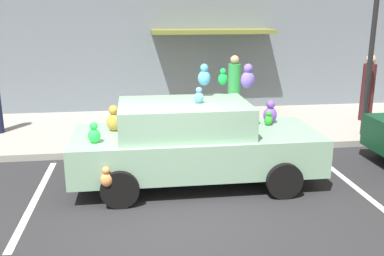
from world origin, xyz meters
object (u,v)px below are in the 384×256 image
at_px(plush_covered_car, 193,142).
at_px(pedestrian_by_lamp, 234,89).
at_px(street_lamp_post, 373,36).
at_px(teddy_bear_on_sidewalk, 179,126).
at_px(pedestrian_near_shopfront, 368,90).

relative_size(plush_covered_car, pedestrian_by_lamp, 2.53).
height_order(plush_covered_car, street_lamp_post, street_lamp_post).
distance_m(teddy_bear_on_sidewalk, pedestrian_near_shopfront, 5.53).
xyz_separation_m(teddy_bear_on_sidewalk, pedestrian_near_shopfront, (5.40, 1.05, 0.58)).
bearing_deg(street_lamp_post, pedestrian_by_lamp, 142.34).
bearing_deg(plush_covered_car, pedestrian_near_shopfront, 33.12).
xyz_separation_m(street_lamp_post, pedestrian_by_lamp, (-2.80, 2.16, -1.58)).
xyz_separation_m(pedestrian_near_shopfront, pedestrian_by_lamp, (-3.63, 0.77, -0.03)).
height_order(street_lamp_post, pedestrian_near_shopfront, street_lamp_post).
distance_m(plush_covered_car, street_lamp_post, 5.34).
height_order(plush_covered_car, teddy_bear_on_sidewalk, plush_covered_car).
bearing_deg(teddy_bear_on_sidewalk, plush_covered_car, -89.98).
xyz_separation_m(plush_covered_car, pedestrian_near_shopfront, (5.40, 3.52, 0.21)).
height_order(plush_covered_car, pedestrian_near_shopfront, plush_covered_car).
height_order(teddy_bear_on_sidewalk, pedestrian_by_lamp, pedestrian_by_lamp).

